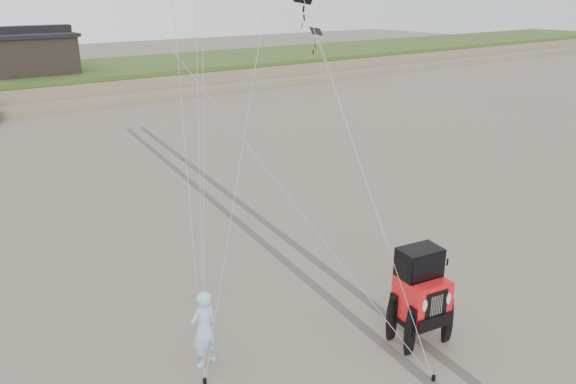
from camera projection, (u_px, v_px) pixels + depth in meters
name	position (u px, v px, depth m)	size (l,w,h in m)	color
ground	(355.00, 340.00, 12.59)	(160.00, 160.00, 0.00)	#6B6054
dune_ridge	(1.00, 87.00, 40.67)	(160.00, 14.25, 1.73)	#7A6B54
cabin	(27.00, 52.00, 40.60)	(6.40, 5.40, 3.35)	black
jeep	(421.00, 306.00, 12.27)	(2.05, 4.75, 1.77)	red
man	(204.00, 329.00, 11.50)	(0.63, 0.41, 1.72)	#92C5E2
stake_main	(205.00, 381.00, 11.17)	(0.08, 0.08, 0.12)	black
stake_aux	(434.00, 378.00, 11.26)	(0.08, 0.08, 0.12)	black
tire_tracks	(241.00, 214.00, 19.76)	(5.22, 29.74, 0.01)	#4C443D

